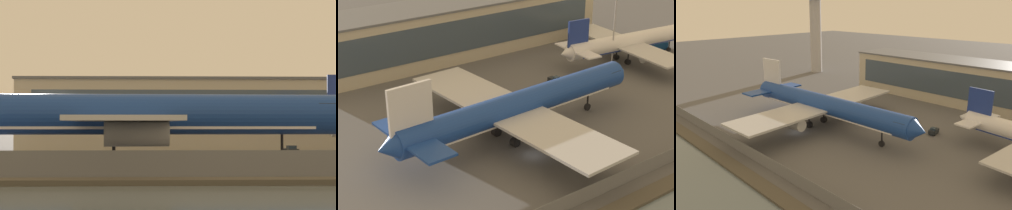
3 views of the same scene
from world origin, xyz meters
TOP-DOWN VIEW (x-y plane):
  - ground_plane at (0.00, 0.00)m, footprint 500.00×500.00m
  - shoreline_seawall at (0.00, -20.50)m, footprint 320.00×3.00m
  - perimeter_fence at (0.00, -16.00)m, footprint 280.00×0.10m
  - cargo_jet_blue at (2.06, 7.51)m, footprint 58.01×50.03m
  - baggage_tug at (25.60, 23.59)m, footprint 1.98×3.37m
  - control_tower at (-57.29, 56.32)m, footprint 10.64×10.64m
  - terminal_building at (19.83, 55.63)m, footprint 82.84×16.84m

SIDE VIEW (x-z plane):
  - ground_plane at x=0.00m, z-range 0.00..0.00m
  - shoreline_seawall at x=0.00m, z-range 0.00..0.50m
  - baggage_tug at x=25.60m, z-range -0.09..1.71m
  - perimeter_fence at x=0.00m, z-range 0.00..2.69m
  - cargo_jet_blue at x=2.06m, z-range -1.89..14.08m
  - terminal_building at x=19.83m, z-range 0.01..14.08m
  - control_tower at x=-57.29m, z-range 2.84..44.80m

